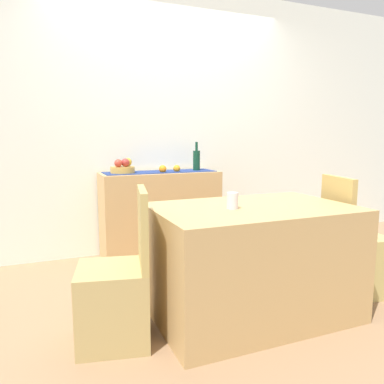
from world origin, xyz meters
TOP-DOWN VIEW (x-y plane):
  - ground_plane at (0.00, 0.00)m, footprint 6.40×6.40m
  - room_wall_rear at (0.00, 1.18)m, footprint 6.40×0.06m
  - sideboard_console at (-0.18, 0.92)m, footprint 1.16×0.42m
  - table_runner at (-0.18, 0.92)m, footprint 1.09×0.32m
  - fruit_bowl at (-0.55, 0.92)m, footprint 0.23×0.23m
  - apple_rear at (-0.53, 0.89)m, footprint 0.08×0.08m
  - apple_left at (-0.58, 0.95)m, footprint 0.07×0.07m
  - apple_front at (-0.49, 0.95)m, footprint 0.08×0.08m
  - apple_right at (-0.60, 0.88)m, footprint 0.07×0.07m
  - wine_bottle at (0.21, 0.92)m, footprint 0.07×0.07m
  - orange_loose_mid at (-0.18, 0.85)m, footprint 0.07×0.07m
  - orange_loose_far at (-0.02, 0.87)m, footprint 0.07×0.07m
  - dining_table at (-0.01, -0.53)m, footprint 1.29×0.85m
  - coffee_cup at (-0.18, -0.56)m, footprint 0.07×0.07m
  - chair_near_window at (-0.92, -0.54)m, footprint 0.47×0.47m
  - chair_by_corner at (0.90, -0.53)m, footprint 0.47×0.47m

SIDE VIEW (x-z plane):
  - ground_plane at x=0.00m, z-range -0.02..0.00m
  - chair_near_window at x=-0.92m, z-range -0.18..0.72m
  - chair_by_corner at x=0.90m, z-range -0.18..0.72m
  - dining_table at x=-0.01m, z-range 0.00..0.74m
  - sideboard_console at x=-0.18m, z-range 0.00..0.84m
  - coffee_cup at x=-0.18m, z-range 0.74..0.84m
  - table_runner at x=-0.18m, z-range 0.84..0.85m
  - orange_loose_far at x=-0.02m, z-range 0.84..0.91m
  - fruit_bowl at x=-0.55m, z-range 0.85..0.91m
  - orange_loose_mid at x=-0.18m, z-range 0.84..0.92m
  - apple_left at x=-0.58m, z-range 0.91..0.98m
  - apple_right at x=-0.60m, z-range 0.91..0.98m
  - apple_front at x=-0.49m, z-range 0.91..0.99m
  - apple_rear at x=-0.53m, z-range 0.91..0.99m
  - wine_bottle at x=0.21m, z-range 0.81..1.10m
  - room_wall_rear at x=0.00m, z-range 0.00..2.70m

